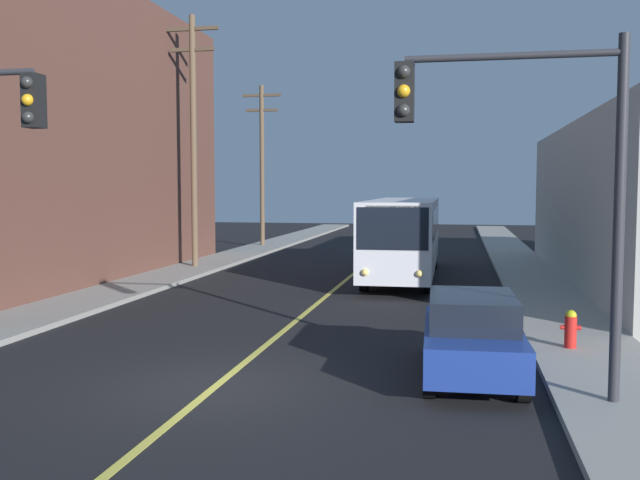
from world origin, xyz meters
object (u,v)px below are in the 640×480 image
(parked_car_blue, at_px, (472,335))
(utility_pole_far, at_px, (262,158))
(city_bus, at_px, (404,233))
(traffic_signal_right_corner, at_px, (523,150))
(fire_hydrant, at_px, (571,328))
(utility_pole_mid, at_px, (194,130))

(parked_car_blue, distance_m, utility_pole_far, 31.25)
(city_bus, xyz_separation_m, utility_pole_far, (-9.75, 13.21, 3.71))
(traffic_signal_right_corner, xyz_separation_m, fire_hydrant, (1.44, 4.00, -3.72))
(utility_pole_far, relative_size, traffic_signal_right_corner, 1.63)
(parked_car_blue, bearing_deg, utility_pole_far, 113.30)
(utility_pole_mid, bearing_deg, utility_pole_far, 91.19)
(utility_pole_far, xyz_separation_m, traffic_signal_right_corner, (12.96, -30.01, -1.23))
(city_bus, bearing_deg, utility_pole_mid, 173.21)
(parked_car_blue, xyz_separation_m, fire_hydrant, (2.18, 2.37, -0.26))
(utility_pole_mid, bearing_deg, traffic_signal_right_corner, -54.66)
(utility_pole_far, bearing_deg, city_bus, -53.56)
(utility_pole_far, distance_m, traffic_signal_right_corner, 32.71)
(fire_hydrant, bearing_deg, traffic_signal_right_corner, -109.79)
(utility_pole_mid, xyz_separation_m, fire_hydrant, (14.15, -13.93, -5.66))
(city_bus, relative_size, fire_hydrant, 14.50)
(parked_car_blue, height_order, utility_pole_mid, utility_pole_mid)
(utility_pole_mid, relative_size, fire_hydrant, 13.27)
(parked_car_blue, bearing_deg, fire_hydrant, 47.36)
(city_bus, distance_m, traffic_signal_right_corner, 17.28)
(utility_pole_far, bearing_deg, utility_pole_mid, -88.81)
(city_bus, distance_m, parked_car_blue, 15.40)
(parked_car_blue, xyz_separation_m, utility_pole_mid, (-11.97, 16.30, 5.40))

